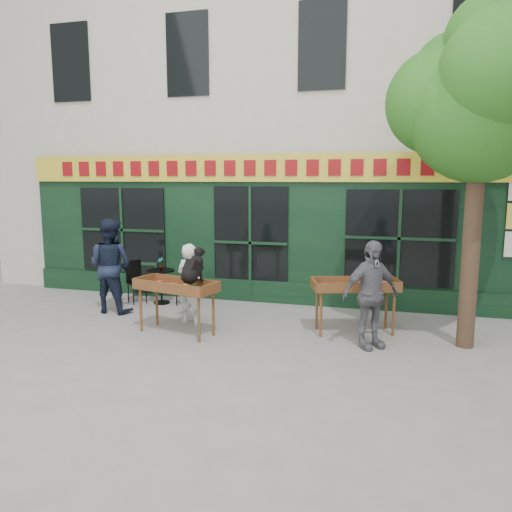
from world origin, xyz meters
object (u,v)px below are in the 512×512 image
object	(u,v)px
book_cart_center	(176,289)
bistro_table	(161,280)
book_cart_right	(355,288)
man_left	(110,266)
woman	(190,284)
man_right	(370,295)
dog	(193,265)

from	to	relation	value
book_cart_center	bistro_table	bearing A→B (deg)	136.84
book_cart_right	man_left	bearing A→B (deg)	160.72
book_cart_center	bistro_table	size ratio (longest dim) A/B	2.11
book_cart_right	bistro_table	xyz separation A→B (m)	(-4.32, 1.02, -0.28)
bistro_table	woman	bearing A→B (deg)	-45.77
book_cart_right	bistro_table	world-z (taller)	book_cart_right
man_right	woman	bearing A→B (deg)	133.70
book_cart_center	dog	size ratio (longest dim) A/B	2.68
book_cart_right	bistro_table	size ratio (longest dim) A/B	2.13
book_cart_center	book_cart_right	bearing A→B (deg)	30.36
dog	book_cart_right	size ratio (longest dim) A/B	0.37
book_cart_right	man_right	world-z (taller)	man_right
book_cart_center	woman	xyz separation A→B (m)	(0.00, 0.65, -0.04)
woman	bistro_table	xyz separation A→B (m)	(-1.24, 1.27, -0.24)
man_right	book_cart_center	bearing A→B (deg)	144.63
bistro_table	man_right	bearing A→B (deg)	-20.92
woman	book_cart_right	world-z (taller)	woman
bistro_table	man_left	bearing A→B (deg)	-127.87
woman	man_right	bearing A→B (deg)	-174.29
bistro_table	book_cart_center	bearing A→B (deg)	-57.22
dog	book_cart_right	world-z (taller)	dog
book_cart_center	book_cart_right	xyz separation A→B (m)	(3.09, 0.90, 0.00)
dog	man_right	size ratio (longest dim) A/B	0.33
book_cart_right	man_left	size ratio (longest dim) A/B	0.83
book_cart_center	man_right	bearing A→B (deg)	16.64
book_cart_center	dog	distance (m)	0.59
woman	bistro_table	bearing A→B (deg)	-31.70
dog	woman	bearing A→B (deg)	130.63
man_right	bistro_table	xyz separation A→B (m)	(-4.62, 1.77, -0.35)
dog	bistro_table	bearing A→B (deg)	142.91
book_cart_center	bistro_table	distance (m)	2.30
man_right	bistro_table	size ratio (longest dim) A/B	2.36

